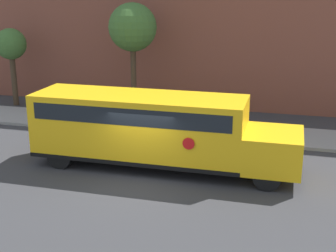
{
  "coord_description": "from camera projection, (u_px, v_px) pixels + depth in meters",
  "views": [
    {
      "loc": [
        5.19,
        -15.31,
        6.97
      ],
      "look_at": [
        0.56,
        1.89,
        1.6
      ],
      "focal_mm": 50.0,
      "sensor_mm": 36.0,
      "label": 1
    }
  ],
  "objects": [
    {
      "name": "ground_plane",
      "position": [
        140.0,
        180.0,
        17.45
      ],
      "size": [
        60.0,
        60.0,
        0.0
      ],
      "primitive_type": "plane",
      "color": "#333335"
    },
    {
      "name": "sidewalk_strip",
      "position": [
        181.0,
        129.0,
        23.44
      ],
      "size": [
        44.0,
        3.0,
        0.15
      ],
      "color": "gray",
      "rests_on": "ground"
    },
    {
      "name": "building_backdrop",
      "position": [
        207.0,
        9.0,
        27.85
      ],
      "size": [
        32.0,
        4.0,
        11.23
      ],
      "color": "brown",
      "rests_on": "ground"
    },
    {
      "name": "school_bus",
      "position": [
        152.0,
        127.0,
        18.25
      ],
      "size": [
        10.4,
        2.57,
        2.91
      ],
      "color": "yellow",
      "rests_on": "ground"
    },
    {
      "name": "tree_near_sidewalk",
      "position": [
        133.0,
        28.0,
        24.86
      ],
      "size": [
        2.59,
        2.59,
        6.13
      ],
      "color": "#423323",
      "rests_on": "ground"
    },
    {
      "name": "tree_far_sidewalk",
      "position": [
        11.0,
        46.0,
        27.38
      ],
      "size": [
        1.83,
        1.83,
        4.59
      ],
      "color": "#423323",
      "rests_on": "ground"
    }
  ]
}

